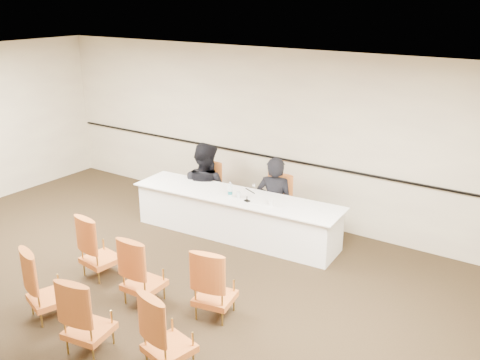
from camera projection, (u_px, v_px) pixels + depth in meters
name	position (u px, v px, depth m)	size (l,w,h in m)	color
floor	(115.00, 317.00, 6.72)	(10.00, 10.00, 0.00)	black
ceiling	(93.00, 77.00, 5.73)	(10.00, 10.00, 0.00)	white
wall_back	(277.00, 135.00, 9.36)	(10.00, 0.04, 3.00)	beige
wall_rail	(276.00, 158.00, 9.46)	(9.80, 0.04, 0.03)	black
panel_table	(235.00, 215.00, 8.88)	(3.62, 0.84, 0.72)	white
panelist_main	(275.00, 206.00, 9.09)	(0.64, 0.42, 1.76)	black
panelist_main_chair	(275.00, 204.00, 9.07)	(0.50, 0.50, 0.95)	#C76D23
panelist_second	(205.00, 193.00, 9.77)	(0.93, 0.73, 1.92)	black
panelist_second_chair	(205.00, 189.00, 9.74)	(0.50, 0.50, 0.95)	#C76D23
papers	(263.00, 203.00, 8.41)	(0.30, 0.22, 0.00)	white
microphone	(247.00, 194.00, 8.46)	(0.09, 0.19, 0.26)	black
water_bottle	(230.00, 189.00, 8.65)	(0.08, 0.08, 0.25)	#16717C
drinking_glass	(238.00, 195.00, 8.63)	(0.06, 0.06, 0.10)	silver
coffee_cup	(271.00, 202.00, 8.30)	(0.08, 0.08, 0.13)	white
aud_chair_front_left	(100.00, 245.00, 7.58)	(0.50, 0.50, 0.95)	#C76D23
aud_chair_front_mid	(143.00, 269.00, 6.92)	(0.50, 0.50, 0.95)	#C76D23
aud_chair_front_right	(215.00, 282.00, 6.61)	(0.50, 0.50, 0.95)	#C76D23
aud_chair_back_left	(48.00, 282.00, 6.60)	(0.50, 0.50, 0.95)	#C76D23
aud_chair_back_mid	(88.00, 313.00, 5.97)	(0.50, 0.50, 0.95)	#C76D23
aud_chair_back_right	(169.00, 330.00, 5.67)	(0.50, 0.50, 0.95)	#C76D23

